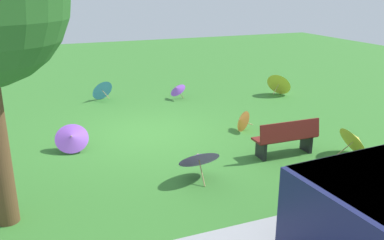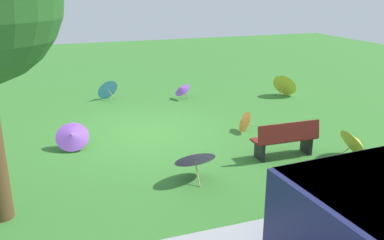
{
  "view_description": "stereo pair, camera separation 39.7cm",
  "coord_description": "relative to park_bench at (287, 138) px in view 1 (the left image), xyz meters",
  "views": [
    {
      "loc": [
        2.81,
        10.37,
        3.92
      ],
      "look_at": [
        -0.98,
        1.01,
        0.6
      ],
      "focal_mm": 38.33,
      "sensor_mm": 36.0,
      "label": 1
    },
    {
      "loc": [
        2.44,
        10.51,
        3.92
      ],
      "look_at": [
        -0.98,
        1.01,
        0.6
      ],
      "focal_mm": 38.33,
      "sensor_mm": 36.0,
      "label": 2
    }
  ],
  "objects": [
    {
      "name": "parasol_orange_0",
      "position": [
        0.14,
        -1.97,
        -0.16
      ],
      "size": [
        0.57,
        0.65,
        0.61
      ],
      "color": "tan",
      "rests_on": "ground"
    },
    {
      "name": "parasol_purple_2",
      "position": [
        2.43,
        0.35,
        0.02
      ],
      "size": [
        0.93,
        0.83,
        0.82
      ],
      "color": "tan",
      "rests_on": "ground"
    },
    {
      "name": "ground",
      "position": [
        2.72,
        -2.72,
        -0.47
      ],
      "size": [
        40.0,
        40.0,
        0.0
      ],
      "primitive_type": "plane",
      "color": "#387A2D"
    },
    {
      "name": "parasol_yellow_2",
      "position": [
        -3.15,
        -5.04,
        -0.01
      ],
      "size": [
        1.04,
        1.12,
        0.91
      ],
      "color": "tan",
      "rests_on": "ground"
    },
    {
      "name": "parasol_purple_3",
      "position": [
        0.66,
        -5.84,
        -0.08
      ],
      "size": [
        0.69,
        0.72,
        0.61
      ],
      "color": "tan",
      "rests_on": "ground"
    },
    {
      "name": "parasol_blue_0",
      "position": [
        3.2,
        -6.8,
        -0.08
      ],
      "size": [
        0.91,
        0.84,
        0.78
      ],
      "color": "tan",
      "rests_on": "ground"
    },
    {
      "name": "parasol_yellow_1",
      "position": [
        -1.54,
        0.62,
        -0.06
      ],
      "size": [
        0.87,
        0.89,
        0.8
      ],
      "color": "tan",
      "rests_on": "ground"
    },
    {
      "name": "parasol_purple_1",
      "position": [
        4.74,
        -2.21,
        -0.1
      ],
      "size": [
        0.91,
        0.79,
        0.69
      ],
      "color": "tan",
      "rests_on": "ground"
    },
    {
      "name": "park_bench",
      "position": [
        0.0,
        0.0,
        0.0
      ],
      "size": [
        1.61,
        0.51,
        0.9
      ],
      "color": "maroon",
      "rests_on": "ground"
    }
  ]
}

